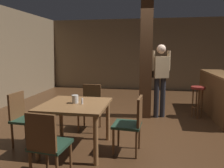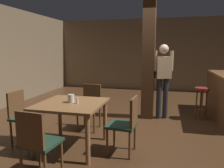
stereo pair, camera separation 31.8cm
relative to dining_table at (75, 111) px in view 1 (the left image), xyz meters
The scene contains 13 objects.
ground_plane 1.71m from the dining_table, 47.76° to the left, with size 10.80×10.80×0.00m, color #422816.
wall_back 5.82m from the dining_table, 79.35° to the left, with size 8.00×0.10×2.80m, color #756047.
pillar 2.35m from the dining_table, 61.65° to the left, with size 0.28×0.28×2.80m, color #4C301C.
dining_table is the anchor object (origin of this frame).
chair_east 0.91m from the dining_table, ahead, with size 0.45×0.45×0.89m.
chair_west 0.92m from the dining_table, behind, with size 0.44×0.44×0.89m.
chair_south 0.94m from the dining_table, 91.73° to the right, with size 0.46×0.46×0.89m.
chair_north 0.95m from the dining_table, 90.89° to the left, with size 0.43×0.43×0.89m.
napkin_cup 0.18m from the dining_table, 109.29° to the left, with size 0.10×0.10×0.13m, color beige.
salt_shaker 0.21m from the dining_table, 11.21° to the right, with size 0.03×0.03×0.10m, color silver.
standing_person 2.44m from the dining_table, 54.72° to the left, with size 0.46×0.31×1.72m.
bar_counter 3.63m from the dining_table, 39.88° to the left, with size 0.56×2.29×1.04m.
bar_stool_near 3.09m from the dining_table, 42.57° to the left, with size 0.32×0.32×0.75m.
Camera 1 is at (0.09, -4.39, 1.61)m, focal length 35.00 mm.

